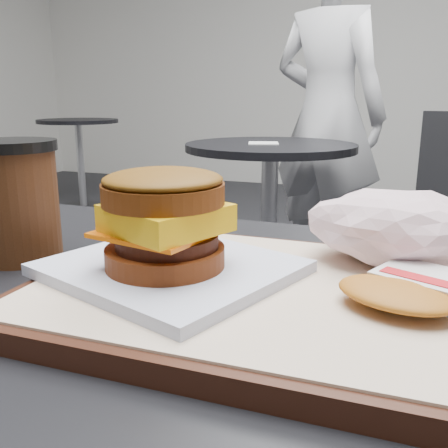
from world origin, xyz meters
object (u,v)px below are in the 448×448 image
(serving_tray, at_px, (264,295))
(coffee_cup, at_px, (16,198))
(hash_brown, at_px, (420,291))
(patron, at_px, (327,116))
(breakfast_sandwich, at_px, (166,232))
(neighbor_table, at_px, (270,191))
(neighbor_chair, at_px, (434,203))
(crumpled_wrapper, at_px, (393,227))

(serving_tray, xyz_separation_m, coffee_cup, (-0.28, 0.03, 0.06))
(serving_tray, relative_size, hash_brown, 2.85)
(serving_tray, xyz_separation_m, patron, (-0.28, 2.23, 0.06))
(coffee_cup, bearing_deg, hash_brown, -5.15)
(breakfast_sandwich, bearing_deg, coffee_cup, 166.84)
(neighbor_table, height_order, neighbor_chair, neighbor_chair)
(neighbor_table, bearing_deg, serving_tray, -75.57)
(serving_tray, distance_m, breakfast_sandwich, 0.10)
(neighbor_chair, relative_size, patron, 0.52)
(serving_tray, distance_m, crumpled_wrapper, 0.14)
(patron, bearing_deg, coffee_cup, 111.92)
(serving_tray, bearing_deg, crumpled_wrapper, 44.68)
(crumpled_wrapper, bearing_deg, serving_tray, -135.32)
(neighbor_table, xyz_separation_m, patron, (0.14, 0.60, 0.29))
(serving_tray, height_order, patron, patron)
(hash_brown, bearing_deg, coffee_cup, 174.85)
(hash_brown, distance_m, coffee_cup, 0.40)
(serving_tray, distance_m, neighbor_chair, 1.84)
(serving_tray, distance_m, neighbor_table, 1.70)
(coffee_cup, distance_m, neighbor_chair, 1.88)
(serving_tray, relative_size, coffee_cup, 3.03)
(hash_brown, xyz_separation_m, patron, (-0.40, 2.23, 0.04))
(hash_brown, height_order, crumpled_wrapper, crumpled_wrapper)
(crumpled_wrapper, distance_m, neighbor_chair, 1.75)
(crumpled_wrapper, height_order, neighbor_chair, neighbor_chair)
(hash_brown, bearing_deg, patron, 100.20)
(crumpled_wrapper, bearing_deg, patron, 100.04)
(serving_tray, distance_m, patron, 2.25)
(serving_tray, bearing_deg, coffee_cup, 172.92)
(hash_brown, relative_size, patron, 0.08)
(breakfast_sandwich, distance_m, neighbor_table, 1.69)
(serving_tray, height_order, crumpled_wrapper, crumpled_wrapper)
(breakfast_sandwich, height_order, crumpled_wrapper, breakfast_sandwich)
(hash_brown, height_order, neighbor_chair, neighbor_chair)
(crumpled_wrapper, bearing_deg, coffee_cup, -170.95)
(serving_tray, xyz_separation_m, neighbor_chair, (0.23, 1.81, -0.27))
(hash_brown, bearing_deg, serving_tray, 179.43)
(neighbor_chair, height_order, patron, patron)
(neighbor_table, bearing_deg, crumpled_wrapper, -71.47)
(breakfast_sandwich, distance_m, neighbor_chair, 1.88)
(neighbor_table, bearing_deg, coffee_cup, -84.97)
(crumpled_wrapper, relative_size, patron, 0.09)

